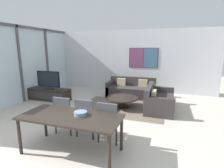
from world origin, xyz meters
TOP-DOWN VIEW (x-y plane):
  - wall_back at (0.02, 5.98)m, footprint 7.73×0.09m
  - window_wall_left at (-3.36, 2.99)m, footprint 0.07×5.98m
  - area_rug at (0.40, 3.50)m, footprint 2.83×1.99m
  - tv_console at (-2.52, 3.45)m, footprint 1.66×0.48m
  - television at (-2.52, 3.45)m, footprint 0.99×0.20m
  - sofa_main at (0.40, 4.96)m, footprint 1.95×0.87m
  - sofa_side at (1.55, 3.69)m, footprint 0.87×1.62m
  - coffee_table at (0.40, 3.50)m, footprint 1.05×1.05m
  - dining_table at (0.15, 0.67)m, footprint 1.92×0.85m
  - dining_chair_left at (-0.41, 1.33)m, footprint 0.46×0.46m
  - dining_chair_centre at (0.15, 1.33)m, footprint 0.46×0.46m
  - dining_chair_right at (0.70, 1.27)m, footprint 0.46×0.46m
  - fruit_bowl at (0.32, 0.75)m, footprint 0.25×0.25m

SIDE VIEW (x-z plane):
  - area_rug at x=0.40m, z-range 0.00..0.01m
  - tv_console at x=-2.52m, z-range 0.00..0.46m
  - coffee_table at x=0.40m, z-range 0.09..0.44m
  - sofa_side at x=1.55m, z-range -0.12..0.66m
  - sofa_main at x=0.40m, z-range -0.12..0.66m
  - dining_chair_left at x=-0.41m, z-range 0.07..0.97m
  - dining_chair_centre at x=0.15m, z-range 0.07..0.97m
  - dining_chair_right at x=0.70m, z-range 0.07..0.97m
  - dining_table at x=0.15m, z-range 0.30..1.05m
  - television at x=-2.52m, z-range 0.45..1.13m
  - fruit_bowl at x=0.32m, z-range 0.75..0.83m
  - wall_back at x=0.02m, z-range 0.00..2.80m
  - window_wall_left at x=-3.36m, z-range 0.13..2.93m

